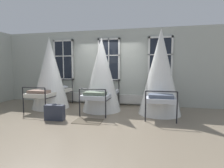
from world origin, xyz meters
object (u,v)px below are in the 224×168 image
(cot_third, at_px, (160,73))
(suitcase_dark, at_px, (55,112))
(cot_first, at_px, (50,74))
(cot_second, at_px, (102,76))

(cot_third, xyz_separation_m, suitcase_dark, (-2.95, -1.41, -1.11))
(cot_first, relative_size, cot_second, 1.04)
(suitcase_dark, bearing_deg, cot_third, 21.97)
(cot_first, distance_m, cot_second, 1.98)
(cot_third, bearing_deg, suitcase_dark, 114.90)
(cot_third, height_order, suitcase_dark, cot_third)
(cot_third, bearing_deg, cot_second, 87.79)
(cot_second, bearing_deg, cot_first, 92.15)
(suitcase_dark, bearing_deg, cot_second, 52.62)
(cot_first, relative_size, suitcase_dark, 4.58)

